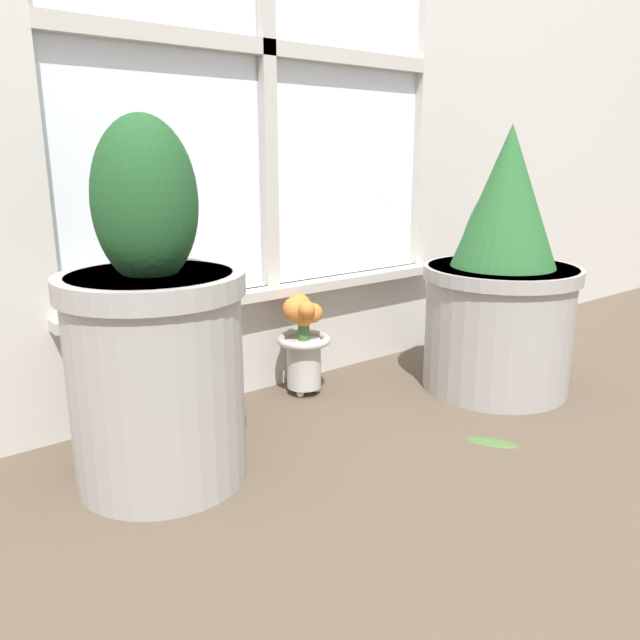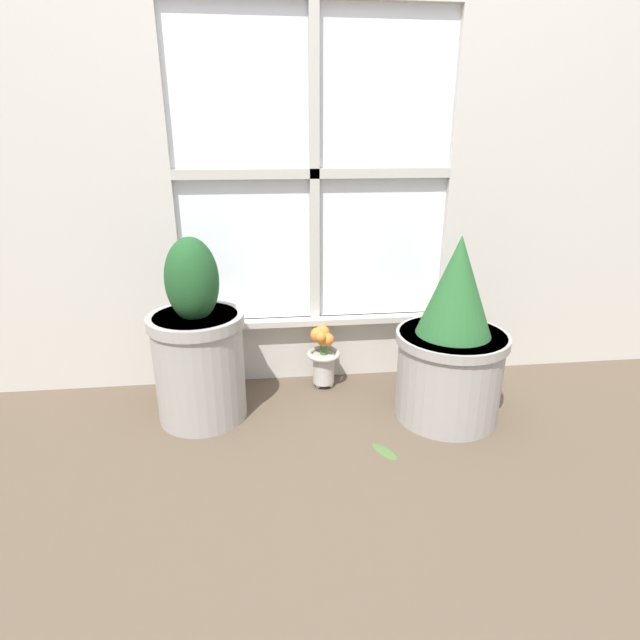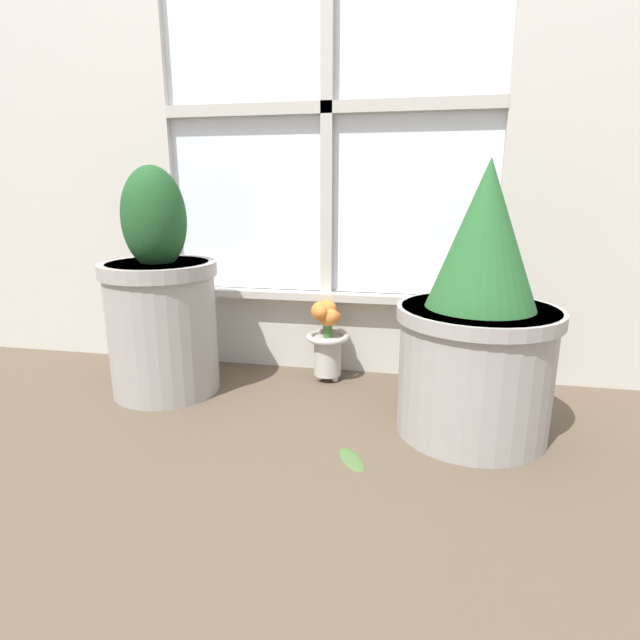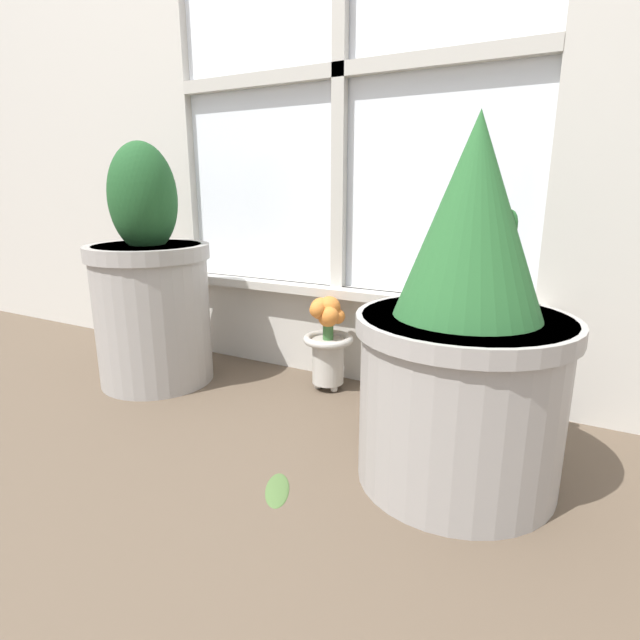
% 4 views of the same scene
% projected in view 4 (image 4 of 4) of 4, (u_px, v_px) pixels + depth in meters
% --- Properties ---
extents(ground_plane, '(10.00, 10.00, 0.00)m').
position_uv_depth(ground_plane, '(210.00, 465.00, 1.00)').
color(ground_plane, brown).
extents(potted_plant_left, '(0.33, 0.33, 0.65)m').
position_uv_depth(potted_plant_left, '(151.00, 289.00, 1.37)').
color(potted_plant_left, '#9E9993').
rests_on(potted_plant_left, ground_plane).
extents(potted_plant_right, '(0.39, 0.39, 0.66)m').
position_uv_depth(potted_plant_right, '(464.00, 339.00, 0.89)').
color(potted_plant_right, '#9E9993').
rests_on(potted_plant_right, ground_plane).
extents(flower_vase, '(0.13, 0.13, 0.26)m').
position_uv_depth(flower_vase, '(327.00, 338.00, 1.34)').
color(flower_vase, '#BCB7AD').
rests_on(flower_vase, ground_plane).
extents(fallen_leaf, '(0.09, 0.12, 0.01)m').
position_uv_depth(fallen_leaf, '(277.00, 488.00, 0.91)').
color(fallen_leaf, '#476633').
rests_on(fallen_leaf, ground_plane).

